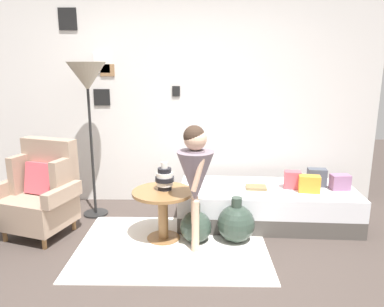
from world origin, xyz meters
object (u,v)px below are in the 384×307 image
object	(u,v)px
side_table	(163,204)
floor_lamp	(87,82)
daybed	(266,205)
armchair	(42,192)
demijohn_far	(236,223)
person_child	(195,172)
book_on_daybed	(256,187)
demijohn_near	(196,227)
vase_striped	(165,178)

from	to	relation	value
side_table	floor_lamp	size ratio (longest dim) A/B	0.34
daybed	side_table	bearing A→B (deg)	-158.16
daybed	floor_lamp	world-z (taller)	floor_lamp
armchair	demijohn_far	bearing A→B (deg)	-4.63
floor_lamp	side_table	bearing A→B (deg)	-35.95
person_child	demijohn_far	world-z (taller)	person_child
daybed	armchair	bearing A→B (deg)	-172.52
person_child	book_on_daybed	distance (m)	0.96
side_table	demijohn_far	world-z (taller)	side_table
demijohn_near	demijohn_far	world-z (taller)	demijohn_far
armchair	demijohn_far	xyz separation A→B (m)	(1.97, -0.16, -0.25)
floor_lamp	demijohn_far	distance (m)	2.16
demijohn_far	vase_striped	bearing A→B (deg)	174.49
armchair	daybed	world-z (taller)	armchair
vase_striped	book_on_daybed	distance (m)	1.05
side_table	floor_lamp	distance (m)	1.56
daybed	vase_striped	size ratio (longest dim) A/B	6.98
daybed	book_on_daybed	xyz separation A→B (m)	(-0.13, -0.04, 0.22)
vase_striped	floor_lamp	xyz separation A→B (m)	(-0.87, 0.58, 0.90)
person_child	demijohn_near	bearing A→B (deg)	88.09
daybed	person_child	bearing A→B (deg)	-140.38
demijohn_near	vase_striped	bearing A→B (deg)	163.32
armchair	side_table	size ratio (longest dim) A/B	1.62
armchair	daybed	bearing A→B (deg)	7.48
person_child	book_on_daybed	bearing A→B (deg)	42.99
book_on_daybed	demijohn_near	distance (m)	0.83
vase_striped	demijohn_near	size ratio (longest dim) A/B	0.70
armchair	vase_striped	bearing A→B (deg)	-4.14
floor_lamp	demijohn_far	size ratio (longest dim) A/B	3.82
armchair	person_child	distance (m)	1.64
armchair	demijohn_far	size ratio (longest dim) A/B	2.13
daybed	demijohn_near	size ratio (longest dim) A/B	4.88
armchair	demijohn_near	xyz separation A→B (m)	(1.58, -0.18, -0.28)
floor_lamp	daybed	bearing A→B (deg)	-5.24
daybed	demijohn_far	xyz separation A→B (m)	(-0.38, -0.47, -0.01)
daybed	book_on_daybed	bearing A→B (deg)	-164.03
demijohn_far	daybed	bearing A→B (deg)	50.94
daybed	side_table	distance (m)	1.20
vase_striped	demijohn_far	world-z (taller)	vase_striped
daybed	demijohn_near	distance (m)	0.92
armchair	side_table	xyz separation A→B (m)	(1.25, -0.13, -0.07)
armchair	demijohn_near	distance (m)	1.61
vase_striped	floor_lamp	bearing A→B (deg)	146.43
vase_striped	side_table	bearing A→B (deg)	-114.01
book_on_daybed	demijohn_near	bearing A→B (deg)	-144.95
daybed	vase_striped	bearing A→B (deg)	-159.70
person_child	demijohn_far	distance (m)	0.73
demijohn_far	side_table	bearing A→B (deg)	177.85
side_table	person_child	bearing A→B (deg)	-32.79
person_child	vase_striped	bearing A→B (deg)	140.71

